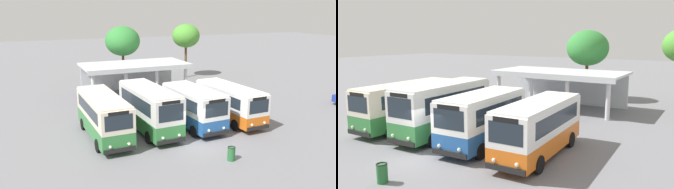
{
  "view_description": "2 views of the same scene",
  "coord_description": "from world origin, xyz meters",
  "views": [
    {
      "loc": [
        -11.01,
        -20.22,
        9.34
      ],
      "look_at": [
        0.78,
        7.18,
        1.95
      ],
      "focal_mm": 37.49,
      "sensor_mm": 36.0,
      "label": 1
    },
    {
      "loc": [
        12.98,
        -12.04,
        6.4
      ],
      "look_at": [
        0.22,
        8.0,
        2.37
      ],
      "focal_mm": 36.08,
      "sensor_mm": 36.0,
      "label": 2
    }
  ],
  "objects": [
    {
      "name": "ground_plane",
      "position": [
        0.0,
        0.0,
        0.0
      ],
      "size": [
        180.0,
        180.0,
        0.0
      ],
      "primitive_type": "plane",
      "color": "slate"
    },
    {
      "name": "city_bus_nearest_orange",
      "position": [
        -5.69,
        4.07,
        1.77
      ],
      "size": [
        2.51,
        8.05,
        3.2
      ],
      "color": "black",
      "rests_on": "ground"
    },
    {
      "name": "city_bus_second_in_row",
      "position": [
        -2.13,
        4.06,
        1.91
      ],
      "size": [
        2.63,
        7.77,
        3.47
      ],
      "color": "black",
      "rests_on": "ground"
    },
    {
      "name": "city_bus_middle_cream",
      "position": [
        1.43,
        3.59,
        1.76
      ],
      "size": [
        2.77,
        6.73,
        3.17
      ],
      "color": "black",
      "rests_on": "ground"
    },
    {
      "name": "city_bus_fourth_amber",
      "position": [
        4.99,
        3.84,
        1.69
      ],
      "size": [
        2.57,
        7.58,
        3.03
      ],
      "color": "black",
      "rests_on": "ground"
    },
    {
      "name": "terminal_canopy",
      "position": [
        0.71,
        16.93,
        2.63
      ],
      "size": [
        11.52,
        5.79,
        3.4
      ],
      "color": "silver",
      "rests_on": "ground"
    },
    {
      "name": "waiting_chair_end_by_column",
      "position": [
        -0.25,
        16.07,
        0.52
      ],
      "size": [
        0.45,
        0.45,
        0.86
      ],
      "color": "slate",
      "rests_on": "ground"
    },
    {
      "name": "waiting_chair_second_from_end",
      "position": [
        0.35,
        15.97,
        0.52
      ],
      "size": [
        0.45,
        0.45,
        0.86
      ],
      "color": "slate",
      "rests_on": "ground"
    },
    {
      "name": "waiting_chair_middle_seat",
      "position": [
        0.96,
        16.01,
        0.52
      ],
      "size": [
        0.45,
        0.45,
        0.86
      ],
      "color": "slate",
      "rests_on": "ground"
    },
    {
      "name": "waiting_chair_fourth_seat",
      "position": [
        1.57,
        16.05,
        0.52
      ],
      "size": [
        0.45,
        0.45,
        0.86
      ],
      "color": "slate",
      "rests_on": "ground"
    },
    {
      "name": "roadside_tree_behind_canopy",
      "position": [
        1.15,
        22.35,
        5.3
      ],
      "size": [
        4.33,
        4.33,
        7.16
      ],
      "color": "brown",
      "rests_on": "ground"
    },
    {
      "name": "litter_bin_apron",
      "position": [
        0.71,
        -3.03,
        0.46
      ],
      "size": [
        0.49,
        0.49,
        0.9
      ],
      "color": "#266633",
      "rests_on": "ground"
    }
  ]
}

